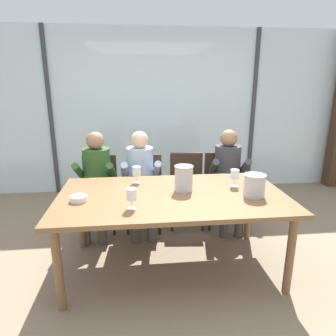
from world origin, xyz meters
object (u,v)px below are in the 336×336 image
object	(u,v)px
dining_table	(172,201)
chair_near_curtain	(99,186)
chair_left_of_center	(145,185)
chair_right_of_center	(222,182)
ice_bucket_primary	(254,185)
wine_glass_near_bucket	(137,172)
person_olive_shirt	(96,176)
person_pale_blue_shirt	(141,175)
ice_bucket_secondary	(184,178)
person_charcoal_jacket	(228,172)
tasting_bowl	(79,199)
chair_center	(187,183)
wine_glass_center_pour	(132,195)
wine_glass_by_left_taster	(235,175)

from	to	relation	value
dining_table	chair_near_curtain	bearing A→B (deg)	128.18
chair_left_of_center	chair_right_of_center	size ratio (longest dim) A/B	1.00
ice_bucket_primary	wine_glass_near_bucket	bearing A→B (deg)	155.30
person_olive_shirt	ice_bucket_primary	size ratio (longest dim) A/B	5.93
person_pale_blue_shirt	ice_bucket_primary	world-z (taller)	person_pale_blue_shirt
ice_bucket_secondary	person_charcoal_jacket	bearing A→B (deg)	48.46
chair_near_curtain	tasting_bowl	xyz separation A→B (m)	(-0.03, -1.09, 0.27)
person_pale_blue_shirt	ice_bucket_secondary	size ratio (longest dim) A/B	4.98
chair_left_of_center	person_charcoal_jacket	distance (m)	1.05
chair_center	wine_glass_center_pour	size ratio (longest dim) A/B	5.17
chair_center	ice_bucket_primary	world-z (taller)	ice_bucket_primary
person_olive_shirt	tasting_bowl	xyz separation A→B (m)	(-0.03, -0.94, 0.10)
chair_near_curtain	person_olive_shirt	distance (m)	0.23
chair_center	person_charcoal_jacket	world-z (taller)	person_charcoal_jacket
person_olive_shirt	ice_bucket_primary	xyz separation A→B (m)	(1.53, -0.98, 0.18)
chair_left_of_center	person_pale_blue_shirt	xyz separation A→B (m)	(-0.05, -0.13, 0.17)
chair_right_of_center	tasting_bowl	bearing A→B (deg)	-141.99
chair_center	wine_glass_by_left_taster	distance (m)	0.99
ice_bucket_primary	ice_bucket_secondary	bearing A→B (deg)	160.82
tasting_bowl	wine_glass_near_bucket	size ratio (longest dim) A/B	0.84
person_charcoal_jacket	person_pale_blue_shirt	bearing A→B (deg)	-174.50
person_pale_blue_shirt	chair_left_of_center	bearing A→B (deg)	67.01
ice_bucket_primary	person_charcoal_jacket	bearing A→B (deg)	85.85
chair_left_of_center	person_pale_blue_shirt	bearing A→B (deg)	-105.18
chair_center	tasting_bowl	size ratio (longest dim) A/B	6.16
person_pale_blue_shirt	wine_glass_center_pour	xyz separation A→B (m)	(-0.09, -1.15, 0.19)
wine_glass_near_bucket	ice_bucket_secondary	bearing A→B (deg)	-31.57
chair_center	chair_right_of_center	bearing A→B (deg)	2.14
dining_table	chair_near_curtain	xyz separation A→B (m)	(-0.79, 1.00, -0.17)
wine_glass_center_pour	chair_near_curtain	bearing A→B (deg)	108.05
chair_left_of_center	dining_table	bearing A→B (deg)	-71.14
tasting_bowl	person_charcoal_jacket	bearing A→B (deg)	30.09
wine_glass_by_left_taster	chair_left_of_center	bearing A→B (deg)	135.95
ice_bucket_primary	wine_glass_by_left_taster	distance (m)	0.29
ice_bucket_secondary	wine_glass_by_left_taster	world-z (taller)	ice_bucket_secondary
ice_bucket_primary	wine_glass_center_pour	world-z (taller)	ice_bucket_primary
chair_right_of_center	person_pale_blue_shirt	bearing A→B (deg)	-168.86
tasting_bowl	wine_glass_near_bucket	bearing A→B (deg)	41.51
chair_right_of_center	chair_center	bearing A→B (deg)	-179.20
ice_bucket_secondary	dining_table	bearing A→B (deg)	-145.74
chair_near_curtain	chair_left_of_center	bearing A→B (deg)	-0.48
chair_near_curtain	wine_glass_center_pour	xyz separation A→B (m)	(0.42, -1.30, 0.36)
person_olive_shirt	ice_bucket_primary	bearing A→B (deg)	-29.28
ice_bucket_primary	wine_glass_by_left_taster	size ratio (longest dim) A/B	1.18
person_charcoal_jacket	tasting_bowl	bearing A→B (deg)	-144.43
person_olive_shirt	wine_glass_near_bucket	size ratio (longest dim) A/B	7.00
chair_near_curtain	wine_glass_near_bucket	xyz separation A→B (m)	(0.47, -0.65, 0.36)
chair_center	wine_glass_by_left_taster	size ratio (longest dim) A/B	5.17
ice_bucket_secondary	wine_glass_center_pour	bearing A→B (deg)	-141.82
person_charcoal_jacket	ice_bucket_secondary	distance (m)	1.04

